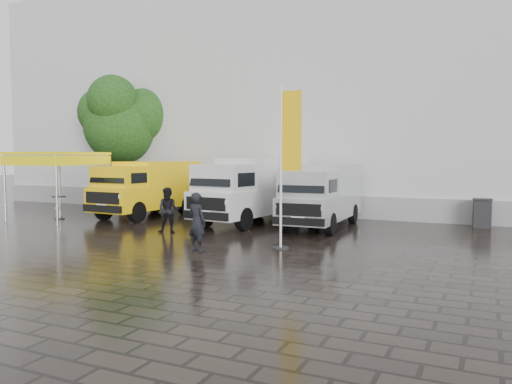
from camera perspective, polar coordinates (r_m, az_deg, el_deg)
ground at (r=15.55m, az=-1.32°, el=-6.02°), size 120.00×120.00×0.00m
exhibition_hall at (r=30.28m, az=16.05°, el=10.10°), size 44.00×16.00×12.00m
hall_plinth at (r=22.30m, az=12.51°, el=-1.77°), size 44.00×0.15×1.00m
van_yellow at (r=23.05m, az=-12.36°, el=0.30°), size 2.35×5.53×2.51m
van_white at (r=20.45m, az=-0.45°, el=0.15°), size 2.79×6.34×2.66m
van_silver at (r=19.36m, az=7.56°, el=-0.46°), size 1.99×5.63×2.42m
canopy_tent at (r=23.16m, az=-21.85°, el=3.78°), size 3.16×3.16×2.92m
flagpole at (r=14.59m, az=3.54°, el=3.87°), size 0.88×0.50×4.81m
tree at (r=28.25m, az=-15.05°, el=7.77°), size 4.01×4.09×7.21m
cocktail_table at (r=23.38m, az=-21.57°, el=-1.68°), size 0.60×0.60×1.01m
wheelie_bin at (r=21.15m, az=24.42°, el=-2.18°), size 0.73×0.73×1.12m
person_front at (r=14.40m, az=-6.78°, el=-3.43°), size 0.70×0.55×1.70m
person_tent at (r=18.07m, az=-9.96°, el=-2.06°), size 0.97×0.88×1.63m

